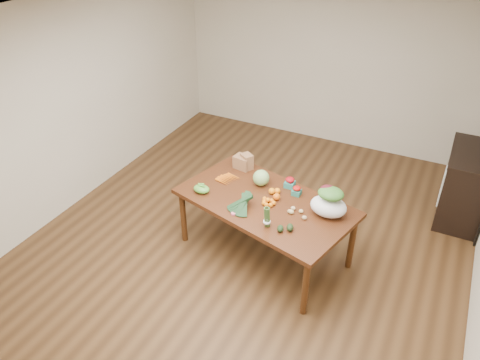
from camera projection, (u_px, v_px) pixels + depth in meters
The scene contains 26 objects.
floor at pixel (250, 240), 5.77m from camera, with size 6.00×6.00×0.00m, color brown.
ceiling at pixel (254, 14), 4.31m from camera, with size 5.00×6.00×0.02m, color white.
room_walls at pixel (252, 144), 5.04m from camera, with size 5.02×6.02×2.70m.
dining_table at pixel (264, 227), 5.38m from camera, with size 1.92×1.07×0.75m, color #482211.
cabinet at pixel (465, 185), 5.96m from camera, with size 0.52×1.02×0.94m, color black.
dish_towel at pixel (442, 186), 5.80m from camera, with size 0.02×0.28×0.45m, color white.
paper_bag at pixel (243, 161), 5.72m from camera, with size 0.28×0.23×0.20m, color #926241, non-canonical shape.
cabbage at pixel (261, 178), 5.40m from camera, with size 0.19×0.19×0.19m, color #A1CA74.
strawberry_basket_a at pixel (290, 183), 5.39m from camera, with size 0.11×0.11×0.10m, color #B50C18, non-canonical shape.
strawberry_basket_b at pixel (297, 191), 5.26m from camera, with size 0.10×0.10×0.09m, color red, non-canonical shape.
orange_a at pixel (272, 191), 5.27m from camera, with size 0.08×0.08×0.08m, color #FFAB0F.
orange_b at pixel (277, 191), 5.28m from camera, with size 0.07×0.07×0.07m, color orange.
orange_c at pixel (277, 197), 5.17m from camera, with size 0.08×0.08×0.08m, color #E9530E.
mandarin_cluster at pixel (268, 201), 5.11m from camera, with size 0.18×0.18×0.08m, color orange, non-canonical shape.
carrots at pixel (228, 179), 5.54m from camera, with size 0.22×0.24×0.03m, color #DF5C12, non-canonical shape.
snap_pea_bag at pixel (202, 189), 5.30m from camera, with size 0.19×0.14×0.09m, color green.
kale_bunch at pixel (240, 204), 4.99m from camera, with size 0.32×0.40×0.16m, color #163218, non-canonical shape.
asparagus_bundle at pixel (267, 217), 4.72m from camera, with size 0.08×0.08×0.25m, color #4F7736, non-canonical shape.
potato_a at pixel (290, 211), 4.98m from camera, with size 0.05×0.05×0.05m, color tan.
potato_b at pixel (291, 212), 4.97m from camera, with size 0.06×0.05×0.05m, color #D8B97D.
potato_c at pixel (301, 211), 4.98m from camera, with size 0.05×0.04×0.04m, color tan.
potato_d at pixel (293, 208), 5.02m from camera, with size 0.05×0.05×0.04m, color #DEB480.
potato_e at pixel (304, 218), 4.88m from camera, with size 0.05×0.05×0.05m, color tan.
avocado_a at pixel (280, 229), 4.72m from camera, with size 0.06×0.09×0.06m, color black.
avocado_b at pixel (290, 227), 4.73m from camera, with size 0.07×0.10×0.07m, color black.
salad_bag at pixel (329, 203), 4.88m from camera, with size 0.39×0.29×0.30m, color white, non-canonical shape.
Camera 1 is at (1.87, -4.05, 3.74)m, focal length 35.00 mm.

